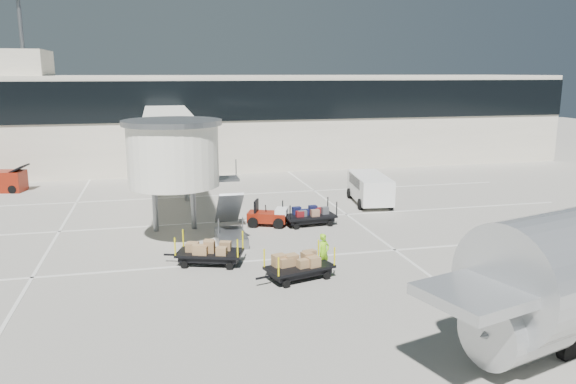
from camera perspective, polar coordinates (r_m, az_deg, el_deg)
name	(u,v)px	position (r m, az deg, el deg)	size (l,w,h in m)	color
ground	(280,275)	(23.60, -0.79, -8.42)	(140.00, 140.00, 0.00)	#A9A497
lane_markings	(234,220)	(32.26, -5.53, -2.81)	(40.00, 30.00, 0.02)	silver
terminal	(205,119)	(51.89, -8.39, 7.34)	(64.00, 12.11, 15.20)	silver
jet_bridge	(170,141)	(34.10, -11.88, 5.11)	(5.70, 20.40, 6.03)	white
baggage_tug	(268,216)	(30.83, -2.00, -2.49)	(2.37, 1.99, 1.41)	maroon
suitcase_cart	(310,216)	(30.98, 2.29, -2.49)	(3.52, 1.66, 1.36)	black
box_cart_near	(300,266)	(23.03, 1.27, -7.56)	(3.39, 2.05, 1.30)	black
box_cart_far	(214,252)	(24.90, -7.58, -6.09)	(3.54, 2.23, 1.37)	black
ground_worker	(324,253)	(23.82, 3.64, -6.16)	(0.60, 0.39, 1.64)	#85D916
minivan	(369,186)	(36.38, 8.26, 0.59)	(2.64, 5.05, 1.83)	white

